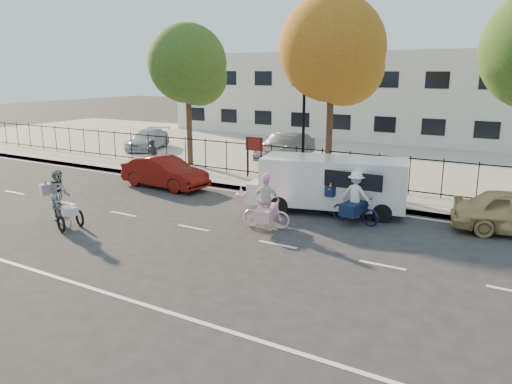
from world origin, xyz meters
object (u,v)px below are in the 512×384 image
Objects in this scene: red_sedan at (165,172)px; pedestrian at (153,156)px; lot_car_a at (148,139)px; bull_bike at (355,202)px; lamppost at (304,112)px; white_van at (331,182)px; lot_car_c at (285,147)px; unicorn_bike at (265,208)px; zebra_trike at (60,203)px.

red_sedan is 2.53× the size of pedestrian.
pedestrian reaches higher than lot_car_a.
bull_bike reaches higher than pedestrian.
bull_bike is (3.63, -3.73, -2.43)m from lamppost.
white_van is (2.43, -2.85, -2.07)m from lamppost.
red_sedan is at bearing -101.49° from lot_car_c.
lot_car_a is at bearing 140.96° from white_van.
red_sedan is at bearing -148.54° from lamppost.
lot_car_c is at bearing -126.76° from pedestrian.
bull_bike is 0.48× the size of red_sedan.
lamppost is 6.08m from lot_car_c.
unicorn_bike is 0.44× the size of lot_car_a.
lamppost is 1.11× the size of red_sedan.
unicorn_bike is at bearing -75.80° from lamppost.
zebra_trike is 8.91m from white_van.
zebra_trike reaches higher than pedestrian.
bull_bike is (7.98, 4.88, -0.01)m from zebra_trike.
white_van is at bearing -52.03° from lot_car_c.
lamppost reaches higher than zebra_trike.
white_van is 3.66× the size of pedestrian.
lot_car_a is (-5.07, 5.15, -0.19)m from pedestrian.
unicorn_bike is 2.92m from bull_bike.
lot_car_a is (-14.47, 6.60, -0.30)m from white_van.
zebra_trike is 13.30m from lot_car_c.
lot_car_c is at bearing 9.64° from unicorn_bike.
red_sedan is at bearing 92.42° from bull_bike.
white_van is (1.00, 2.80, 0.40)m from unicorn_bike.
lot_car_a is at bearing 50.14° from red_sedan.
lot_car_a is (-12.05, 3.75, -2.38)m from lamppost.
white_van is 15.91m from lot_car_a.
unicorn_bike is 0.31× the size of white_van.
unicorn_bike reaches higher than bull_bike.
white_van is 1.44× the size of red_sedan.
unicorn_bike reaches higher than red_sedan.
unicorn_bike is (5.78, 2.97, -0.05)m from zebra_trike.
white_van reaches higher than bull_bike.
white_van is 1.34× the size of lot_car_c.
white_van reaches higher than zebra_trike.
pedestrian is at bearing -66.20° from lot_car_a.
zebra_trike reaches higher than unicorn_bike.
lot_car_c is (3.76, 6.04, -0.08)m from pedestrian.
white_van is 7.34m from red_sedan.
unicorn_bike is 0.45× the size of red_sedan.
pedestrian is (-9.40, 1.45, -0.12)m from white_van.
zebra_trike is at bearing -93.93° from lot_car_c.
lamppost is 9.95m from zebra_trike.
bull_bike is at bearing -49.75° from lot_car_c.
zebra_trike is 0.49× the size of lot_car_c.
white_van is at bearing -49.56° from lamppost.
unicorn_bike reaches higher than lot_car_c.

